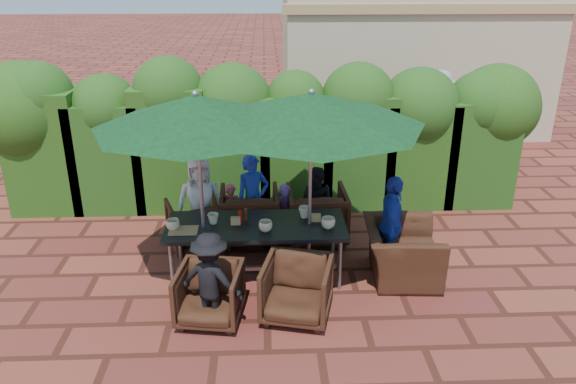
{
  "coord_description": "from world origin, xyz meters",
  "views": [
    {
      "loc": [
        0.01,
        -6.48,
        3.8
      ],
      "look_at": [
        0.3,
        0.4,
        0.97
      ],
      "focal_mm": 35.0,
      "sensor_mm": 36.0,
      "label": 1
    }
  ],
  "objects_px": {
    "chair_far_mid": "(250,213)",
    "chair_near_right": "(297,287)",
    "umbrella_right": "(311,110)",
    "chair_far_left": "(196,222)",
    "chair_end_right": "(402,244)",
    "dining_table": "(256,230)",
    "chair_near_left": "(209,292)",
    "umbrella_left": "(196,112)",
    "chair_far_right": "(317,212)"
  },
  "relations": [
    {
      "from": "umbrella_right",
      "to": "chair_near_left",
      "type": "height_order",
      "value": "umbrella_right"
    },
    {
      "from": "dining_table",
      "to": "chair_near_left",
      "type": "relative_size",
      "value": 3.12
    },
    {
      "from": "chair_far_left",
      "to": "chair_far_right",
      "type": "distance_m",
      "value": 1.74
    },
    {
      "from": "dining_table",
      "to": "chair_near_left",
      "type": "height_order",
      "value": "dining_table"
    },
    {
      "from": "chair_far_left",
      "to": "chair_far_mid",
      "type": "distance_m",
      "value": 0.78
    },
    {
      "from": "chair_near_right",
      "to": "chair_far_mid",
      "type": "bearing_deg",
      "value": 119.81
    },
    {
      "from": "chair_far_mid",
      "to": "chair_near_left",
      "type": "xyz_separation_m",
      "value": [
        -0.41,
        -1.99,
        -0.07
      ]
    },
    {
      "from": "chair_far_right",
      "to": "chair_end_right",
      "type": "height_order",
      "value": "chair_end_right"
    },
    {
      "from": "dining_table",
      "to": "chair_end_right",
      "type": "distance_m",
      "value": 1.88
    },
    {
      "from": "dining_table",
      "to": "chair_near_right",
      "type": "distance_m",
      "value": 1.05
    },
    {
      "from": "umbrella_right",
      "to": "chair_far_left",
      "type": "relative_size",
      "value": 3.53
    },
    {
      "from": "umbrella_right",
      "to": "chair_far_mid",
      "type": "distance_m",
      "value": 2.22
    },
    {
      "from": "umbrella_left",
      "to": "umbrella_right",
      "type": "xyz_separation_m",
      "value": [
        1.32,
        0.05,
        0.0
      ]
    },
    {
      "from": "chair_near_left",
      "to": "chair_end_right",
      "type": "height_order",
      "value": "chair_end_right"
    },
    {
      "from": "umbrella_left",
      "to": "chair_far_left",
      "type": "xyz_separation_m",
      "value": [
        -0.21,
        0.92,
        -1.83
      ]
    },
    {
      "from": "umbrella_left",
      "to": "dining_table",
      "type": "bearing_deg",
      "value": 4.26
    },
    {
      "from": "umbrella_left",
      "to": "chair_far_right",
      "type": "height_order",
      "value": "umbrella_left"
    },
    {
      "from": "dining_table",
      "to": "chair_near_right",
      "type": "xyz_separation_m",
      "value": [
        0.47,
        -0.9,
        -0.29
      ]
    },
    {
      "from": "chair_far_mid",
      "to": "chair_far_right",
      "type": "bearing_deg",
      "value": 176.67
    },
    {
      "from": "chair_far_left",
      "to": "umbrella_left",
      "type": "bearing_deg",
      "value": 83.79
    },
    {
      "from": "dining_table",
      "to": "umbrella_right",
      "type": "bearing_deg",
      "value": -0.03
    },
    {
      "from": "umbrella_right",
      "to": "chair_near_right",
      "type": "distance_m",
      "value": 2.05
    },
    {
      "from": "chair_far_right",
      "to": "chair_near_right",
      "type": "xyz_separation_m",
      "value": [
        -0.4,
        -1.93,
        -0.05
      ]
    },
    {
      "from": "chair_far_mid",
      "to": "chair_near_right",
      "type": "bearing_deg",
      "value": 104.87
    },
    {
      "from": "chair_end_right",
      "to": "chair_far_mid",
      "type": "bearing_deg",
      "value": 64.18
    },
    {
      "from": "umbrella_right",
      "to": "chair_far_left",
      "type": "bearing_deg",
      "value": 150.52
    },
    {
      "from": "dining_table",
      "to": "chair_far_mid",
      "type": "height_order",
      "value": "chair_far_mid"
    },
    {
      "from": "chair_far_mid",
      "to": "chair_near_right",
      "type": "height_order",
      "value": "chair_far_mid"
    },
    {
      "from": "dining_table",
      "to": "umbrella_right",
      "type": "distance_m",
      "value": 1.68
    },
    {
      "from": "chair_far_right",
      "to": "chair_near_left",
      "type": "relative_size",
      "value": 1.2
    },
    {
      "from": "chair_near_right",
      "to": "chair_end_right",
      "type": "distance_m",
      "value": 1.64
    },
    {
      "from": "chair_near_right",
      "to": "chair_end_right",
      "type": "relative_size",
      "value": 0.72
    },
    {
      "from": "chair_far_left",
      "to": "chair_near_left",
      "type": "height_order",
      "value": "chair_far_left"
    },
    {
      "from": "dining_table",
      "to": "chair_far_left",
      "type": "height_order",
      "value": "chair_far_left"
    },
    {
      "from": "umbrella_right",
      "to": "chair_near_right",
      "type": "height_order",
      "value": "umbrella_right"
    },
    {
      "from": "umbrella_left",
      "to": "chair_near_left",
      "type": "distance_m",
      "value": 2.05
    },
    {
      "from": "chair_far_mid",
      "to": "chair_near_left",
      "type": "bearing_deg",
      "value": 76.86
    },
    {
      "from": "chair_far_mid",
      "to": "chair_near_right",
      "type": "relative_size",
      "value": 1.11
    },
    {
      "from": "dining_table",
      "to": "chair_end_right",
      "type": "bearing_deg",
      "value": -1.72
    },
    {
      "from": "chair_far_right",
      "to": "chair_far_mid",
      "type": "bearing_deg",
      "value": -3.55
    },
    {
      "from": "chair_near_right",
      "to": "chair_near_left",
      "type": "bearing_deg",
      "value": -164.96
    },
    {
      "from": "chair_far_left",
      "to": "chair_end_right",
      "type": "relative_size",
      "value": 0.72
    },
    {
      "from": "chair_far_right",
      "to": "chair_near_left",
      "type": "bearing_deg",
      "value": 53.01
    },
    {
      "from": "umbrella_right",
      "to": "chair_near_right",
      "type": "xyz_separation_m",
      "value": [
        -0.21,
        -0.9,
        -1.83
      ]
    },
    {
      "from": "umbrella_left",
      "to": "chair_far_right",
      "type": "xyz_separation_m",
      "value": [
        1.52,
        1.08,
        -1.78
      ]
    },
    {
      "from": "dining_table",
      "to": "chair_far_right",
      "type": "height_order",
      "value": "chair_far_right"
    },
    {
      "from": "umbrella_right",
      "to": "chair_far_right",
      "type": "xyz_separation_m",
      "value": [
        0.19,
        1.03,
        -1.78
      ]
    },
    {
      "from": "chair_far_right",
      "to": "chair_near_right",
      "type": "relative_size",
      "value": 1.12
    },
    {
      "from": "umbrella_right",
      "to": "chair_near_right",
      "type": "bearing_deg",
      "value": -103.02
    },
    {
      "from": "umbrella_left",
      "to": "chair_far_left",
      "type": "bearing_deg",
      "value": 103.03
    }
  ]
}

